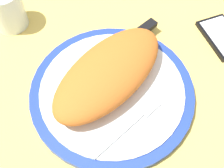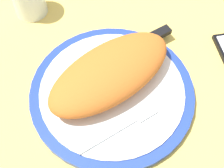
% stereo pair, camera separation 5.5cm
% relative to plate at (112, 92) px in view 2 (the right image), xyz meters
% --- Properties ---
extents(ground_plane, '(1.50, 1.50, 0.03)m').
position_rel_plate_xyz_m(ground_plane, '(0.00, 0.00, -0.02)').
color(ground_plane, '#DBB756').
extents(plate, '(0.32, 0.32, 0.02)m').
position_rel_plate_xyz_m(plate, '(0.00, 0.00, 0.00)').
color(plate, '#233D99').
rests_on(plate, ground_plane).
extents(calzone, '(0.28, 0.18, 0.06)m').
position_rel_plate_xyz_m(calzone, '(0.01, 0.02, 0.04)').
color(calzone, '#C16023').
rests_on(calzone, plate).
extents(fork, '(0.16, 0.03, 0.00)m').
position_rel_plate_xyz_m(fork, '(-0.01, -0.08, 0.01)').
color(fork, silver).
rests_on(fork, plate).
extents(knife, '(0.22, 0.04, 0.01)m').
position_rel_plate_xyz_m(knife, '(0.10, 0.07, 0.01)').
color(knife, silver).
rests_on(knife, plate).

